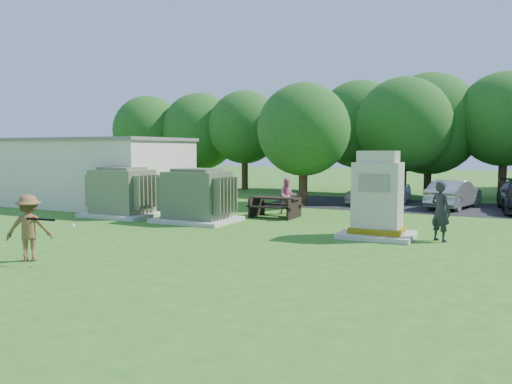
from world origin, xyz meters
The scene contains 15 objects.
ground centered at (0.00, 0.00, 0.00)m, with size 120.00×120.00×0.00m, color #2D6619.
service_building centered at (-11.00, 7.00, 1.60)m, with size 10.00×5.00×3.20m, color beige.
service_building_roof centered at (-11.00, 7.00, 3.27)m, with size 10.20×5.20×0.15m, color slate.
parking_strip centered at (7.00, 13.50, 0.01)m, with size 20.00×6.00×0.01m, color #232326.
transformer_left centered at (-6.50, 4.50, 0.97)m, with size 3.00×2.40×2.07m.
transformer_right centered at (-2.80, 4.50, 0.97)m, with size 3.00×2.40×2.07m.
generator_cabinet centered at (4.30, 4.02, 1.21)m, with size 2.27×1.86×2.77m.
picnic_table centered at (-0.53, 6.92, 0.52)m, with size 1.96×1.47×0.84m.
batter centered at (-2.92, -3.17, 0.84)m, with size 1.09×0.63×1.69m, color brown.
person_by_generator centered at (6.19, 4.19, 0.93)m, with size 0.68×0.44×1.86m, color black.
person_at_picnic centered at (-0.42, 8.03, 0.79)m, with size 0.77×0.60×1.58m, color pink.
car_white centered at (2.29, 13.73, 0.68)m, with size 1.61×4.01×1.37m, color silver.
car_silver_a centered at (5.90, 13.43, 0.67)m, with size 1.42×4.08×1.35m, color #ACADB1.
batting_equipment centered at (-2.30, -3.23, 1.09)m, with size 1.42×0.31×0.20m.
tree_row centered at (1.75, 18.50, 4.15)m, with size 41.30×13.30×7.30m.
Camera 1 is at (7.68, -11.91, 2.85)m, focal length 35.00 mm.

